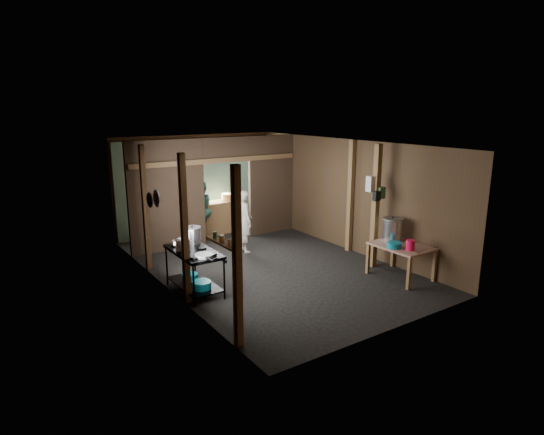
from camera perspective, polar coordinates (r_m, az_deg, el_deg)
floor at (r=9.89m, az=-0.65°, el=-5.97°), size 4.50×7.00×0.00m
ceiling at (r=9.34m, az=-0.69°, el=9.22°), size 4.50×7.00×0.00m
wall_back at (r=12.56m, az=-9.45°, el=4.23°), size 4.50×0.00×2.60m
wall_front at (r=6.96m, az=15.31°, el=-3.77°), size 4.50×0.00×2.60m
wall_left at (r=8.55m, az=-13.41°, el=-0.43°), size 0.00×7.00×2.60m
wall_right at (r=10.90m, az=9.30°, el=2.79°), size 0.00×7.00×2.60m
partition_left at (r=10.88m, az=-12.95°, el=2.60°), size 1.85×0.10×2.60m
partition_right at (r=12.19m, az=-0.12°, el=4.12°), size 1.35×0.10×2.60m
partition_header at (r=11.38m, az=-5.74°, el=8.45°), size 1.30×0.10×0.60m
turquoise_panel at (r=12.51m, az=-9.33°, el=3.96°), size 4.40×0.06×2.50m
back_counter at (r=12.37m, az=-6.97°, el=0.03°), size 1.20×0.50×0.85m
wall_clock at (r=12.49m, az=-8.32°, el=7.00°), size 0.20×0.03×0.20m
post_left_a at (r=6.30m, az=-4.37°, el=-5.18°), size 0.10×0.12×2.60m
post_left_b at (r=7.85m, az=-10.86°, el=-1.55°), size 0.10×0.12×2.60m
post_left_c at (r=9.67m, az=-15.53°, el=1.08°), size 0.10×0.12×2.60m
post_right at (r=10.71m, az=9.75°, el=2.58°), size 0.10×0.12×2.60m
post_free at (r=9.72m, az=12.78°, el=1.31°), size 0.12×0.12×2.60m
cross_beam at (r=11.25m, az=-6.72°, el=7.08°), size 4.40×0.12×0.12m
pan_lid_big at (r=8.85m, az=-14.21°, el=2.34°), size 0.03×0.34×0.34m
pan_lid_small at (r=9.24m, az=-15.02°, el=2.12°), size 0.03×0.30×0.30m
wall_shelf at (r=6.70m, az=-6.27°, el=-3.15°), size 0.14×0.80×0.03m
jar_white at (r=6.47m, az=-5.26°, el=-3.14°), size 0.07×0.07×0.10m
jar_yellow at (r=6.68m, az=-6.29°, el=-2.62°), size 0.08×0.08×0.10m
jar_green at (r=6.87m, az=-7.14°, el=-2.18°), size 0.06×0.06×0.10m
bag_white at (r=9.65m, az=12.38°, el=4.14°), size 0.22×0.15×0.32m
bag_green at (r=9.67m, az=13.41°, el=3.02°), size 0.16×0.12×0.24m
bag_black at (r=9.57m, az=12.91°, el=2.63°), size 0.14×0.10×0.20m
gas_range at (r=8.54m, az=-9.67°, el=-6.58°), size 0.69×1.35×0.80m
prep_table at (r=9.47m, az=15.74°, el=-5.28°), size 0.82×1.13×0.67m
stove_pot_large at (r=8.79m, az=-9.89°, el=-2.24°), size 0.38×0.38×0.34m
stove_pot_med at (r=8.38m, az=-11.07°, el=-3.46°), size 0.32×0.32×0.23m
stove_saucepan at (r=8.73m, az=-12.00°, el=-3.15°), size 0.20×0.20×0.10m
frying_pan at (r=8.01m, az=-8.45°, el=-4.70°), size 0.38×0.58×0.07m
blue_tub_front at (r=8.35m, az=-8.76°, el=-8.32°), size 0.34×0.34×0.14m
blue_tub_back at (r=8.79m, az=-10.20°, el=-7.29°), size 0.30×0.30×0.12m
stock_pot at (r=9.60m, az=14.78°, el=-1.49°), size 0.54×0.54×0.49m
wash_basin at (r=9.16m, az=15.01°, el=-3.33°), size 0.33×0.33×0.11m
pink_bucket at (r=9.08m, az=16.87°, el=-3.30°), size 0.17×0.17×0.20m
knife at (r=9.10m, az=17.96°, el=-3.98°), size 0.30×0.11×0.01m
yellow_tub at (r=12.42m, az=-5.56°, el=2.57°), size 0.33×0.33×0.18m
red_cup at (r=12.14m, az=-8.24°, el=2.10°), size 0.11×0.11×0.13m
cook at (r=10.64m, az=-3.42°, el=-0.48°), size 0.43×0.58×1.46m
worker_back at (r=12.03m, az=-8.86°, el=1.08°), size 0.84×0.73×1.46m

